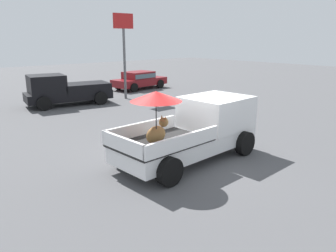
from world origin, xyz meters
TOP-DOWN VIEW (x-y plane):
  - ground_plane at (0.00, 0.00)m, footprint 80.00×80.00m
  - pickup_truck_main at (0.39, 0.01)m, footprint 5.12×2.42m
  - pickup_truck_red at (0.90, 11.11)m, footprint 5.04×2.83m
  - parked_sedan_near at (7.83, 13.30)m, footprint 4.46×2.31m
  - motel_sign at (4.74, 10.58)m, footprint 1.40×0.16m

SIDE VIEW (x-z plane):
  - ground_plane at x=0.00m, z-range 0.00..0.00m
  - parked_sedan_near at x=7.83m, z-range 0.08..1.41m
  - pickup_truck_red at x=0.90m, z-range -0.03..1.77m
  - pickup_truck_main at x=0.39m, z-range -0.21..2.20m
  - motel_sign at x=4.74m, z-range 1.06..6.32m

